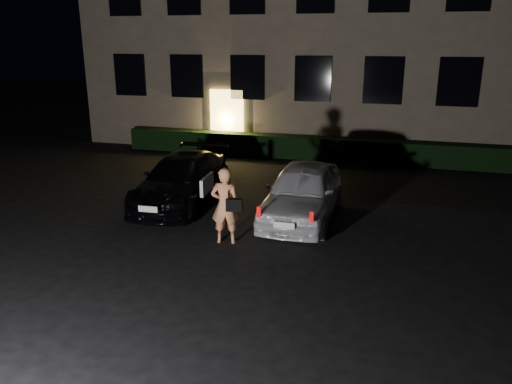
# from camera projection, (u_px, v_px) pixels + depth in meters

# --- Properties ---
(ground) EXTENTS (80.00, 80.00, 0.00)m
(ground) POSITION_uv_depth(u_px,v_px,m) (212.00, 276.00, 9.82)
(ground) COLOR black
(ground) RESTS_ON ground
(building) EXTENTS (20.00, 8.11, 12.00)m
(building) POSITION_uv_depth(u_px,v_px,m) (331.00, 2.00, 21.81)
(building) COLOR brown
(building) RESTS_ON ground
(hedge) EXTENTS (15.00, 0.70, 0.85)m
(hedge) POSITION_uv_depth(u_px,v_px,m) (309.00, 148.00, 19.33)
(hedge) COLOR black
(hedge) RESTS_ON ground
(sedan) EXTENTS (2.22, 4.74, 1.32)m
(sedan) POSITION_uv_depth(u_px,v_px,m) (182.00, 179.00, 14.09)
(sedan) COLOR black
(sedan) RESTS_ON ground
(hatch) EXTENTS (1.71, 4.21, 1.43)m
(hatch) POSITION_uv_depth(u_px,v_px,m) (303.00, 191.00, 12.80)
(hatch) COLOR silver
(hatch) RESTS_ON ground
(man) EXTENTS (0.79, 0.54, 1.77)m
(man) POSITION_uv_depth(u_px,v_px,m) (226.00, 206.00, 11.19)
(man) COLOR #EB915D
(man) RESTS_ON ground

